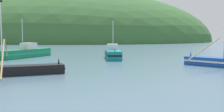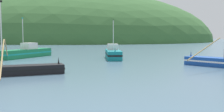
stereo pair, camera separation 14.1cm
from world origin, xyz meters
name	(u,v)px [view 2 (the right image)]	position (x,y,z in m)	size (l,w,h in m)	color
hill_mid_right	(73,41)	(-18.92, 199.01, 0.00)	(121.91, 97.53, 56.03)	#2D562D
hill_far_left	(77,41)	(-14.47, 183.79, 0.00)	(191.15, 152.92, 68.35)	#386633
hill_far_center	(19,42)	(-52.02, 172.04, 0.00)	(89.33, 71.46, 58.29)	#47703D
fishing_boat_black	(2,69)	(-9.40, 24.21, 0.71)	(11.40, 19.31, 7.27)	black
fishing_boat_blue	(224,61)	(15.60, 29.43, 0.74)	(13.30, 11.49, 4.89)	#19479E
fishing_boat_teal	(113,54)	(2.58, 41.77, 0.87)	(2.35, 8.65, 6.63)	#147F84
fishing_boat_green	(27,53)	(-12.71, 45.08, 0.89)	(7.28, 11.00, 7.05)	#197A47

